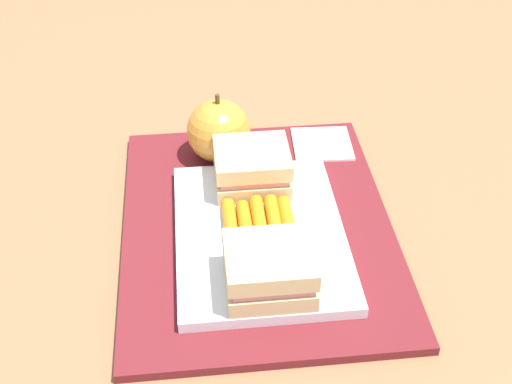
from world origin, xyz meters
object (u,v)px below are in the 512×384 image
(food_tray, at_px, (260,235))
(sandwich_half_right, at_px, (252,167))
(carrot_sticks_bundle, at_px, (260,225))
(paper_napkin, at_px, (322,144))
(apple, at_px, (219,131))
(sandwich_half_left, at_px, (270,270))

(food_tray, distance_m, sandwich_half_right, 0.08)
(carrot_sticks_bundle, xyz_separation_m, paper_napkin, (0.16, -0.09, -0.02))
(food_tray, relative_size, sandwich_half_right, 2.88)
(apple, height_order, paper_napkin, apple)
(food_tray, distance_m, carrot_sticks_bundle, 0.01)
(apple, distance_m, paper_napkin, 0.13)
(sandwich_half_left, relative_size, carrot_sticks_bundle, 1.03)
(food_tray, bearing_deg, apple, 12.01)
(sandwich_half_right, bearing_deg, carrot_sticks_bundle, 179.89)
(sandwich_half_left, distance_m, carrot_sticks_bundle, 0.08)
(carrot_sticks_bundle, bearing_deg, sandwich_half_left, -179.89)
(carrot_sticks_bundle, bearing_deg, food_tray, -170.22)
(food_tray, distance_m, apple, 0.15)
(apple, bearing_deg, carrot_sticks_bundle, -167.98)
(food_tray, xyz_separation_m, paper_napkin, (0.16, -0.09, -0.00))
(food_tray, bearing_deg, sandwich_half_left, 180.00)
(apple, bearing_deg, food_tray, -167.99)
(food_tray, relative_size, carrot_sticks_bundle, 2.97)
(food_tray, bearing_deg, carrot_sticks_bundle, 9.78)
(carrot_sticks_bundle, distance_m, apple, 0.15)
(sandwich_half_left, distance_m, paper_napkin, 0.26)
(carrot_sticks_bundle, relative_size, apple, 0.91)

